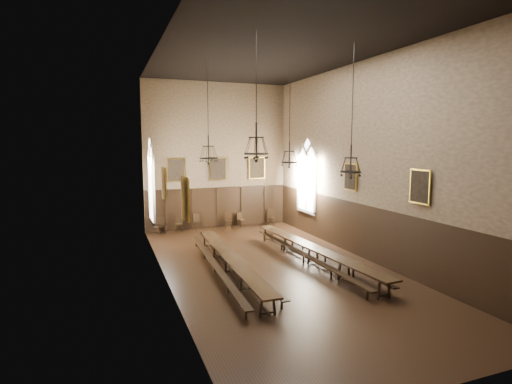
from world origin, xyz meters
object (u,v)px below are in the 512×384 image
table_left (231,265)px  chair_0 (162,228)px  chair_7 (271,220)px  bench_left_inner (240,265)px  chair_2 (198,225)px  chandelier_front_right (351,163)px  bench_left_outer (214,267)px  bench_right_inner (303,257)px  chair_4 (229,223)px  chandelier_front_left (256,146)px  chandelier_back_right (289,156)px  chandelier_back_left (209,151)px  chair_5 (241,222)px  chair_1 (179,227)px  bench_right_outer (325,256)px  table_right (313,255)px

table_left → chair_0: bearing=101.0°
chair_0 → chair_7: (7.01, 0.02, 0.00)m
bench_left_inner → chair_7: bearing=59.4°
chair_2 → chair_7: size_ratio=1.03×
table_left → chandelier_front_right: (4.18, -2.12, 4.17)m
bench_left_outer → bench_right_inner: bench_right_inner is taller
table_left → chair_7: chair_7 is taller
bench_right_inner → chair_4: bearing=96.7°
chair_2 → chair_7: bearing=-13.9°
bench_left_outer → chandelier_front_left: bearing=-72.5°
chandelier_back_right → chandelier_back_left: bearing=-178.1°
chair_7 → chandelier_back_left: size_ratio=0.22×
chair_7 → chandelier_back_right: bearing=-94.7°
chair_2 → bench_left_inner: bearing=-103.6°
chair_0 → chandelier_back_right: bearing=-46.1°
bench_right_inner → chair_7: size_ratio=10.06×
chair_0 → chair_5: (4.96, 0.09, -0.02)m
bench_right_inner → chair_1: chair_1 is taller
chair_2 → chandelier_front_left: chandelier_front_left is taller
table_left → chair_4: 8.90m
chandelier_back_left → chandelier_back_right: same height
bench_right_outer → chair_2: size_ratio=9.12×
chair_7 → chandelier_back_right: size_ratio=0.20×
table_right → chair_0: 10.06m
chair_1 → chair_0: bearing=-154.0°
chair_1 → chandelier_front_right: (4.79, -10.73, 4.25)m
table_right → chair_2: size_ratio=9.76×
chair_4 → chandelier_front_right: bearing=-66.9°
bench_left_inner → bench_right_inner: (2.99, 0.00, 0.02)m
chair_1 → chandelier_front_left: size_ratio=0.23×
chandelier_back_left → bench_right_outer: bearing=-27.1°
table_right → chair_7: bearing=79.8°
chandelier_back_left → chandelier_front_right: same height
table_left → chandelier_back_right: chandelier_back_right is taller
chair_1 → chair_5: 3.92m
table_right → table_left: bearing=-179.3°
bench_right_outer → chair_0: 10.43m
table_left → bench_right_inner: table_left is taller
bench_right_outer → chair_0: chair_0 is taller
bench_left_outer → chair_0: 8.33m
bench_right_inner → chair_2: bearing=109.5°
chair_1 → bench_right_inner: bearing=-45.0°
chandelier_front_left → bench_right_inner: bearing=39.2°
bench_left_outer → chair_7: 10.21m
bench_left_outer → chandelier_front_right: 6.84m
chair_1 → chair_4: (3.09, -0.07, 0.02)m
table_left → bench_right_outer: 4.43m
bench_left_outer → chair_5: chair_5 is taller
bench_right_inner → chair_0: size_ratio=10.20×
chair_0 → chair_5: bearing=2.3°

